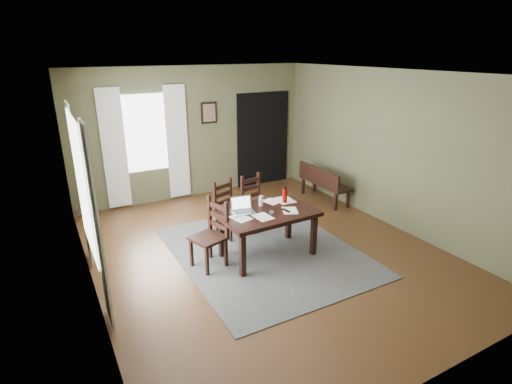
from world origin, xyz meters
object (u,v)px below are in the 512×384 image
dining_table (268,218)px  bench (323,181)px  water_bottle (285,195)px  laptop (242,208)px  chair_back_right (255,203)px  chair_back_left (229,209)px  chair_end (211,235)px

dining_table → bench: (2.19, 1.49, -0.20)m
water_bottle → dining_table: bearing=-153.6°
laptop → water_bottle: water_bottle is taller
bench → chair_back_right: bearing=105.0°
bench → water_bottle: size_ratio=4.72×
laptop → chair_back_left: bearing=89.8°
chair_back_right → bench: chair_back_right is taller
chair_back_left → chair_back_right: 0.53m
chair_back_right → water_bottle: size_ratio=3.50×
chair_end → laptop: 0.62m
dining_table → laptop: size_ratio=4.05×
chair_end → chair_back_left: 1.04m
chair_back_right → chair_end: bearing=-153.4°
bench → laptop: (-2.51, -1.28, 0.35)m
dining_table → laptop: bearing=145.6°
chair_back_left → water_bottle: (0.63, -0.74, 0.38)m
chair_end → water_bottle: 1.34m
water_bottle → chair_back_right: bearing=97.4°
dining_table → water_bottle: size_ratio=5.34×
chair_back_left → laptop: 0.82m
chair_back_left → bench: chair_back_left is taller
laptop → water_bottle: bearing=9.1°
dining_table → chair_back_left: 0.99m
dining_table → chair_end: (-0.86, 0.14, -0.14)m
bench → water_bottle: water_bottle is taller
dining_table → chair_back_right: chair_back_right is taller
laptop → water_bottle: 0.75m
chair_end → dining_table: bearing=63.4°
chair_back_left → laptop: (-0.12, -0.75, 0.31)m
chair_back_left → laptop: chair_back_left is taller
chair_end → laptop: chair_end is taller
dining_table → chair_back_left: (-0.20, 0.95, -0.17)m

